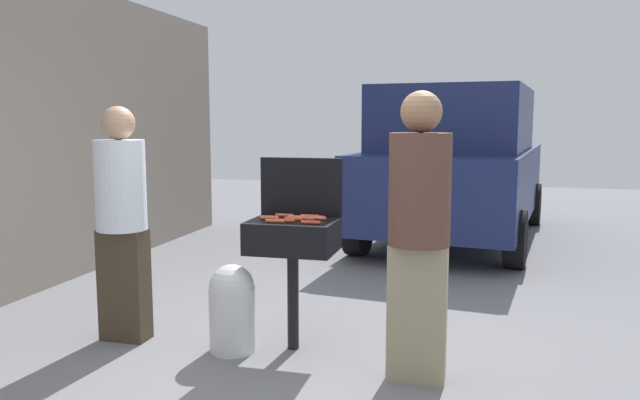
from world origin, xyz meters
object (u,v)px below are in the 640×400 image
Objects in this scene: person_right at (419,227)px; person_left at (122,215)px; hot_dog_2 at (311,222)px; hot_dog_1 at (294,219)px; propane_tank at (232,306)px; hot_dog_6 at (315,217)px; hot_dog_7 at (275,221)px; bbq_grill at (293,241)px; hot_dog_8 at (285,221)px; hot_dog_11 at (310,216)px; hot_dog_5 at (297,217)px; hot_dog_4 at (306,219)px; parked_minivan at (457,163)px; hot_dog_10 at (269,217)px; hot_dog_0 at (270,218)px; hot_dog_9 at (285,215)px; hot_dog_3 at (317,218)px.

person_left is at bearing -19.07° from person_right.
person_right is at bearing -14.60° from hot_dog_2.
hot_dog_1 is 0.75m from propane_tank.
hot_dog_6 is 1.00× the size of hot_dog_7.
bbq_grill reaches higher than propane_tank.
hot_dog_11 is (0.11, 0.23, 0.00)m from hot_dog_8.
hot_dog_2 is at bearing -51.52° from hot_dog_5.
parked_minivan reaches higher than hot_dog_4.
hot_dog_6 and hot_dog_8 have the same top height.
person_left reaches higher than hot_dog_10.
hot_dog_0 and hot_dog_9 have the same top height.
bbq_grill is at bearing 20.78° from propane_tank.
parked_minivan is at bearing 78.37° from hot_dog_1.
hot_dog_0 is 0.17m from hot_dog_9.
hot_dog_9 is at bearing 84.28° from parked_minivan.
bbq_grill is 0.97m from person_right.
parked_minivan reaches higher than hot_dog_3.
hot_dog_2 is 0.25m from hot_dog_7.
hot_dog_7 is at bearing -128.60° from hot_dog_1.
hot_dog_6 is at bearing 64.19° from hot_dog_4.
bbq_grill is 0.23m from hot_dog_3.
hot_dog_10 is 0.03× the size of parked_minivan.
hot_dog_8 is at bearing 171.27° from hot_dog_2.
parked_minivan is (0.93, 4.44, 0.09)m from hot_dog_5.
hot_dog_0 is 1.00× the size of hot_dog_9.
hot_dog_10 is 0.08× the size of person_left.
hot_dog_6 is 0.32m from hot_dog_7.
person_left reaches higher than hot_dog_2.
hot_dog_1 is at bearing 86.00° from parked_minivan.
hot_dog_5 and hot_dog_7 have the same top height.
hot_dog_7 is (-0.17, -0.15, 0.00)m from hot_dog_4.
hot_dog_6 is 0.25m from hot_dog_8.
hot_dog_9 is 0.13m from hot_dog_10.
hot_dog_4 is at bearing -88.20° from hot_dog_11.
hot_dog_7 is (-0.09, -0.12, 0.00)m from hot_dog_1.
bbq_grill is 7.06× the size of hot_dog_5.
bbq_grill is at bearing 129.93° from hot_dog_1.
person_right is (0.90, -0.32, 0.19)m from bbq_grill.
hot_dog_0 is 0.17m from hot_dog_1.
hot_dog_3 and hot_dog_7 have the same top height.
person_right reaches higher than propane_tank.
person_left reaches higher than hot_dog_1.
hot_dog_9 is (-0.26, 0.25, 0.00)m from hot_dog_2.
bbq_grill is 0.22m from hot_dog_9.
hot_dog_0 and hot_dog_8 have the same top height.
hot_dog_9 is 1.00× the size of hot_dog_11.
propane_tank is 0.35× the size of person_right.
person_right is at bearing -7.36° from propane_tank.
hot_dog_4 is 1.00× the size of hot_dog_11.
hot_dog_7 is at bearing -115.51° from hot_dog_5.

